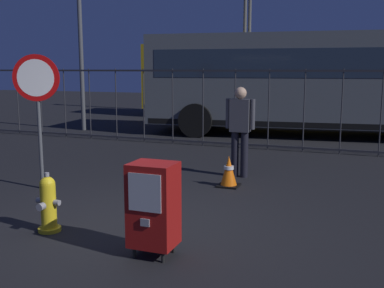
{
  "coord_description": "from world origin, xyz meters",
  "views": [
    {
      "loc": [
        2.66,
        -5.03,
        1.99
      ],
      "look_at": [
        0.3,
        1.2,
        0.9
      ],
      "focal_mm": 42.89,
      "sensor_mm": 36.0,
      "label": 1
    }
  ],
  "objects_px": {
    "pedestrian": "(240,126)",
    "street_light_far_right": "(245,5)",
    "newspaper_box_primary": "(153,204)",
    "street_light_near_right": "(250,1)",
    "fire_hydrant": "(48,204)",
    "bus_far": "(273,76)",
    "bus_near": "(326,79)",
    "stop_sign": "(37,93)",
    "traffic_cone": "(229,172)"
  },
  "relations": [
    {
      "from": "pedestrian",
      "to": "street_light_far_right",
      "type": "height_order",
      "value": "street_light_far_right"
    },
    {
      "from": "newspaper_box_primary",
      "to": "street_light_near_right",
      "type": "bearing_deg",
      "value": 100.23
    },
    {
      "from": "fire_hydrant",
      "to": "bus_far",
      "type": "height_order",
      "value": "bus_far"
    },
    {
      "from": "bus_far",
      "to": "fire_hydrant",
      "type": "bearing_deg",
      "value": -91.38
    },
    {
      "from": "bus_near",
      "to": "street_light_near_right",
      "type": "xyz_separation_m",
      "value": [
        -3.68,
        5.42,
        3.11
      ]
    },
    {
      "from": "newspaper_box_primary",
      "to": "street_light_near_right",
      "type": "height_order",
      "value": "street_light_near_right"
    },
    {
      "from": "stop_sign",
      "to": "traffic_cone",
      "type": "xyz_separation_m",
      "value": [
        2.9,
        1.26,
        -1.34
      ]
    },
    {
      "from": "pedestrian",
      "to": "street_light_near_right",
      "type": "bearing_deg",
      "value": 103.15
    },
    {
      "from": "bus_far",
      "to": "traffic_cone",
      "type": "bearing_deg",
      "value": -83.94
    },
    {
      "from": "fire_hydrant",
      "to": "bus_near",
      "type": "bearing_deg",
      "value": 75.91
    },
    {
      "from": "newspaper_box_primary",
      "to": "traffic_cone",
      "type": "bearing_deg",
      "value": 91.39
    },
    {
      "from": "newspaper_box_primary",
      "to": "bus_far",
      "type": "xyz_separation_m",
      "value": [
        -1.5,
        14.28,
        1.14
      ]
    },
    {
      "from": "fire_hydrant",
      "to": "street_light_near_right",
      "type": "relative_size",
      "value": 0.09
    },
    {
      "from": "pedestrian",
      "to": "bus_far",
      "type": "xyz_separation_m",
      "value": [
        -1.41,
        10.39,
        0.76
      ]
    },
    {
      "from": "fire_hydrant",
      "to": "bus_near",
      "type": "relative_size",
      "value": 0.07
    },
    {
      "from": "stop_sign",
      "to": "pedestrian",
      "type": "distance_m",
      "value": 3.58
    },
    {
      "from": "bus_far",
      "to": "street_light_far_right",
      "type": "bearing_deg",
      "value": 145.15
    },
    {
      "from": "bus_near",
      "to": "bus_far",
      "type": "xyz_separation_m",
      "value": [
        -2.4,
        4.32,
        0.0
      ]
    },
    {
      "from": "traffic_cone",
      "to": "newspaper_box_primary",
      "type": "bearing_deg",
      "value": -88.61
    },
    {
      "from": "stop_sign",
      "to": "traffic_cone",
      "type": "distance_m",
      "value": 3.43
    },
    {
      "from": "traffic_cone",
      "to": "pedestrian",
      "type": "bearing_deg",
      "value": 91.25
    },
    {
      "from": "street_light_near_right",
      "to": "newspaper_box_primary",
      "type": "bearing_deg",
      "value": -79.77
    },
    {
      "from": "newspaper_box_primary",
      "to": "traffic_cone",
      "type": "height_order",
      "value": "newspaper_box_primary"
    },
    {
      "from": "stop_sign",
      "to": "bus_near",
      "type": "height_order",
      "value": "bus_near"
    },
    {
      "from": "fire_hydrant",
      "to": "stop_sign",
      "type": "xyz_separation_m",
      "value": [
        -1.44,
        1.65,
        1.25
      ]
    },
    {
      "from": "stop_sign",
      "to": "bus_far",
      "type": "xyz_separation_m",
      "value": [
        1.48,
        12.41,
        0.11
      ]
    },
    {
      "from": "fire_hydrant",
      "to": "stop_sign",
      "type": "height_order",
      "value": "stop_sign"
    },
    {
      "from": "pedestrian",
      "to": "bus_near",
      "type": "relative_size",
      "value": 0.16
    },
    {
      "from": "stop_sign",
      "to": "bus_near",
      "type": "bearing_deg",
      "value": 64.37
    },
    {
      "from": "fire_hydrant",
      "to": "traffic_cone",
      "type": "relative_size",
      "value": 1.41
    },
    {
      "from": "street_light_near_right",
      "to": "street_light_far_right",
      "type": "height_order",
      "value": "street_light_near_right"
    },
    {
      "from": "stop_sign",
      "to": "street_light_near_right",
      "type": "xyz_separation_m",
      "value": [
        0.2,
        13.51,
        3.22
      ]
    },
    {
      "from": "stop_sign",
      "to": "bus_near",
      "type": "distance_m",
      "value": 8.97
    },
    {
      "from": "bus_far",
      "to": "pedestrian",
      "type": "bearing_deg",
      "value": -83.5
    },
    {
      "from": "traffic_cone",
      "to": "street_light_far_right",
      "type": "height_order",
      "value": "street_light_far_right"
    },
    {
      "from": "fire_hydrant",
      "to": "pedestrian",
      "type": "height_order",
      "value": "pedestrian"
    },
    {
      "from": "street_light_near_right",
      "to": "bus_near",
      "type": "bearing_deg",
      "value": -55.84
    },
    {
      "from": "stop_sign",
      "to": "pedestrian",
      "type": "relative_size",
      "value": 1.34
    },
    {
      "from": "newspaper_box_primary",
      "to": "stop_sign",
      "type": "xyz_separation_m",
      "value": [
        -2.98,
        1.87,
        1.03
      ]
    },
    {
      "from": "fire_hydrant",
      "to": "street_light_far_right",
      "type": "bearing_deg",
      "value": 95.33
    },
    {
      "from": "bus_near",
      "to": "street_light_near_right",
      "type": "distance_m",
      "value": 7.26
    },
    {
      "from": "fire_hydrant",
      "to": "bus_near",
      "type": "distance_m",
      "value": 10.14
    },
    {
      "from": "traffic_cone",
      "to": "bus_far",
      "type": "height_order",
      "value": "bus_far"
    },
    {
      "from": "bus_near",
      "to": "street_light_near_right",
      "type": "height_order",
      "value": "street_light_near_right"
    },
    {
      "from": "newspaper_box_primary",
      "to": "bus_near",
      "type": "bearing_deg",
      "value": 84.81
    },
    {
      "from": "street_light_far_right",
      "to": "bus_far",
      "type": "bearing_deg",
      "value": -33.65
    },
    {
      "from": "stop_sign",
      "to": "newspaper_box_primary",
      "type": "bearing_deg",
      "value": -32.16
    },
    {
      "from": "traffic_cone",
      "to": "stop_sign",
      "type": "bearing_deg",
      "value": -156.6
    },
    {
      "from": "pedestrian",
      "to": "street_light_far_right",
      "type": "xyz_separation_m",
      "value": [
        -2.85,
        11.35,
        3.69
      ]
    },
    {
      "from": "bus_near",
      "to": "stop_sign",
      "type": "bearing_deg",
      "value": -122.25
    }
  ]
}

